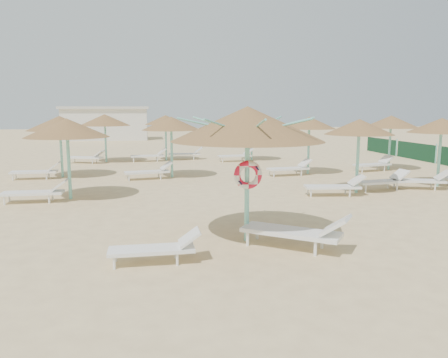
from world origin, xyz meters
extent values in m
plane|color=#DEC287|center=(0.00, 0.00, 0.00)|extent=(120.00, 120.00, 0.00)
cylinder|color=#7BD5C5|center=(0.48, -0.30, 1.28)|extent=(0.11, 0.11, 2.57)
cone|color=olive|center=(0.48, -0.30, 2.68)|extent=(3.42, 3.42, 0.77)
cylinder|color=#7BD5C5|center=(0.48, -0.30, 2.42)|extent=(0.20, 0.20, 0.12)
cylinder|color=#7BD5C5|center=(1.27, -0.30, 2.64)|extent=(1.55, 0.04, 0.39)
cylinder|color=#7BD5C5|center=(1.04, 0.26, 2.64)|extent=(1.12, 1.12, 0.39)
cylinder|color=#7BD5C5|center=(0.48, 0.49, 2.64)|extent=(0.04, 1.55, 0.39)
cylinder|color=#7BD5C5|center=(-0.08, 0.26, 2.64)|extent=(1.12, 1.12, 0.39)
cylinder|color=#7BD5C5|center=(-0.31, -0.30, 2.64)|extent=(1.55, 0.04, 0.39)
cylinder|color=#7BD5C5|center=(-0.08, -0.85, 2.64)|extent=(1.12, 1.12, 0.39)
cylinder|color=#7BD5C5|center=(0.48, -1.09, 2.64)|extent=(0.04, 1.55, 0.39)
cylinder|color=#7BD5C5|center=(1.04, -0.85, 2.64)|extent=(1.12, 1.12, 0.39)
torus|color=red|center=(0.48, -0.40, 1.55)|extent=(0.65, 0.15, 0.65)
cylinder|color=white|center=(-2.39, -1.69, 0.12)|extent=(0.05, 0.05, 0.25)
cylinder|color=white|center=(-2.39, -1.25, 0.12)|extent=(0.05, 0.05, 0.25)
cylinder|color=white|center=(-1.20, -1.68, 0.12)|extent=(0.05, 0.05, 0.25)
cylinder|color=white|center=(-1.20, -1.24, 0.12)|extent=(0.05, 0.05, 0.25)
cube|color=white|center=(-1.69, -1.47, 0.28)|extent=(1.68, 0.56, 0.07)
cube|color=white|center=(-0.94, -1.46, 0.49)|extent=(0.43, 0.53, 0.32)
cylinder|color=white|center=(0.42, -0.70, 0.16)|extent=(0.07, 0.07, 0.32)
cylinder|color=white|center=(0.75, -0.24, 0.16)|extent=(0.07, 0.07, 0.32)
cylinder|color=white|center=(1.65, -1.59, 0.16)|extent=(0.07, 0.07, 0.32)
cylinder|color=white|center=(1.98, -1.13, 0.16)|extent=(0.07, 0.07, 0.32)
cube|color=white|center=(1.31, -1.00, 0.36)|extent=(2.14, 1.82, 0.09)
cube|color=white|center=(2.09, -1.56, 0.63)|extent=(0.84, 0.87, 0.41)
cylinder|color=#7BD5C5|center=(-4.37, 5.30, 1.15)|extent=(0.11, 0.11, 2.30)
cone|color=olive|center=(-4.37, 5.30, 2.39)|extent=(2.75, 2.75, 0.62)
cylinder|color=#7BD5C5|center=(-4.37, 5.30, 2.15)|extent=(0.20, 0.20, 0.12)
cylinder|color=white|center=(-6.27, 4.65, 0.14)|extent=(0.06, 0.06, 0.28)
cylinder|color=white|center=(-6.27, 5.15, 0.14)|extent=(0.06, 0.06, 0.28)
cylinder|color=white|center=(-4.92, 4.65, 0.14)|extent=(0.06, 0.06, 0.28)
cylinder|color=white|center=(-4.92, 5.15, 0.14)|extent=(0.06, 0.06, 0.28)
cube|color=white|center=(-5.47, 4.90, 0.32)|extent=(1.90, 0.62, 0.08)
cube|color=white|center=(-4.62, 4.90, 0.56)|extent=(0.49, 0.60, 0.36)
cylinder|color=#7BD5C5|center=(-5.58, 10.35, 1.15)|extent=(0.11, 0.11, 2.30)
cone|color=olive|center=(-5.58, 10.35, 2.39)|extent=(2.81, 2.81, 0.63)
cylinder|color=#7BD5C5|center=(-5.58, 10.35, 2.15)|extent=(0.20, 0.20, 0.12)
cylinder|color=white|center=(-7.47, 9.68, 0.14)|extent=(0.06, 0.06, 0.28)
cylinder|color=white|center=(-7.48, 10.18, 0.14)|extent=(0.06, 0.06, 0.28)
cylinder|color=white|center=(-6.12, 9.71, 0.14)|extent=(0.06, 0.06, 0.28)
cylinder|color=white|center=(-6.13, 10.21, 0.14)|extent=(0.06, 0.06, 0.28)
cube|color=white|center=(-6.68, 9.95, 0.32)|extent=(1.92, 0.67, 0.08)
cube|color=white|center=(-5.83, 9.97, 0.56)|extent=(0.50, 0.61, 0.36)
cylinder|color=#7BD5C5|center=(-4.20, 15.84, 1.15)|extent=(0.11, 0.11, 2.30)
cone|color=olive|center=(-4.20, 15.84, 2.40)|extent=(2.86, 2.86, 0.64)
cylinder|color=#7BD5C5|center=(-4.20, 15.84, 2.15)|extent=(0.20, 0.20, 0.12)
cylinder|color=white|center=(-6.14, 15.48, 0.14)|extent=(0.06, 0.06, 0.28)
cylinder|color=white|center=(-5.97, 15.95, 0.14)|extent=(0.06, 0.06, 0.28)
cylinder|color=white|center=(-4.87, 15.02, 0.14)|extent=(0.06, 0.06, 0.28)
cylinder|color=white|center=(-4.70, 15.49, 0.14)|extent=(0.06, 0.06, 0.28)
cube|color=white|center=(-5.30, 15.44, 0.32)|extent=(2.00, 1.23, 0.08)
cube|color=white|center=(-4.50, 15.15, 0.56)|extent=(0.66, 0.73, 0.36)
cylinder|color=#7BD5C5|center=(-0.75, 9.51, 1.15)|extent=(0.11, 0.11, 2.30)
cone|color=olive|center=(-0.75, 9.51, 2.39)|extent=(2.58, 2.58, 0.58)
cylinder|color=#7BD5C5|center=(-0.75, 9.51, 2.15)|extent=(0.20, 0.20, 0.12)
cylinder|color=white|center=(-2.60, 8.72, 0.14)|extent=(0.06, 0.06, 0.28)
cylinder|color=white|center=(-2.69, 9.22, 0.14)|extent=(0.06, 0.06, 0.28)
cylinder|color=white|center=(-1.27, 8.96, 0.14)|extent=(0.06, 0.06, 0.28)
cylinder|color=white|center=(-1.36, 9.45, 0.14)|extent=(0.06, 0.06, 0.28)
cube|color=white|center=(-1.85, 9.11, 0.32)|extent=(1.98, 0.94, 0.08)
cube|color=white|center=(-1.02, 9.25, 0.56)|extent=(0.58, 0.67, 0.36)
cylinder|color=#7BD5C5|center=(-0.78, 16.11, 1.15)|extent=(0.11, 0.11, 2.30)
cone|color=olive|center=(-0.78, 16.11, 2.38)|extent=(2.43, 2.43, 0.55)
cylinder|color=#7BD5C5|center=(-0.78, 16.11, 2.15)|extent=(0.20, 0.20, 0.12)
cylinder|color=white|center=(-2.65, 15.39, 0.14)|extent=(0.06, 0.06, 0.28)
cylinder|color=white|center=(-2.70, 15.89, 0.14)|extent=(0.06, 0.06, 0.28)
cylinder|color=white|center=(-1.31, 15.51, 0.14)|extent=(0.06, 0.06, 0.28)
cylinder|color=white|center=(-1.35, 16.01, 0.14)|extent=(0.06, 0.06, 0.28)
cube|color=white|center=(-1.88, 15.71, 0.32)|extent=(1.95, 0.78, 0.08)
cube|color=white|center=(-1.03, 15.78, 0.56)|extent=(0.54, 0.64, 0.36)
cylinder|color=white|center=(-0.50, 16.23, 0.14)|extent=(0.06, 0.06, 0.28)
cylinder|color=white|center=(-0.45, 16.73, 0.14)|extent=(0.06, 0.06, 0.28)
cylinder|color=white|center=(0.85, 16.11, 0.14)|extent=(0.06, 0.06, 0.28)
cylinder|color=white|center=(0.89, 16.61, 0.14)|extent=(0.06, 0.06, 0.28)
cube|color=white|center=(0.32, 16.41, 0.32)|extent=(1.95, 0.78, 0.08)
cube|color=white|center=(1.17, 16.33, 0.56)|extent=(0.54, 0.64, 0.36)
cylinder|color=#7BD5C5|center=(5.67, 4.75, 1.15)|extent=(0.11, 0.11, 2.30)
cone|color=olive|center=(5.67, 4.75, 2.38)|extent=(2.45, 2.45, 0.55)
cylinder|color=#7BD5C5|center=(5.67, 4.75, 2.15)|extent=(0.20, 0.20, 0.12)
cylinder|color=white|center=(3.74, 4.22, 0.14)|extent=(0.06, 0.06, 0.28)
cylinder|color=white|center=(3.81, 4.71, 0.14)|extent=(0.06, 0.06, 0.28)
cylinder|color=white|center=(5.08, 4.03, 0.14)|extent=(0.06, 0.06, 0.28)
cylinder|color=white|center=(5.15, 4.53, 0.14)|extent=(0.06, 0.06, 0.28)
cube|color=white|center=(4.57, 4.35, 0.32)|extent=(1.97, 0.87, 0.08)
cube|color=white|center=(5.41, 4.24, 0.56)|extent=(0.56, 0.66, 0.36)
cylinder|color=white|center=(6.01, 4.70, 0.14)|extent=(0.06, 0.06, 0.28)
cylinder|color=white|center=(5.94, 5.19, 0.14)|extent=(0.06, 0.06, 0.28)
cylinder|color=white|center=(7.35, 4.88, 0.14)|extent=(0.06, 0.06, 0.28)
cylinder|color=white|center=(7.28, 5.38, 0.14)|extent=(0.06, 0.06, 0.28)
cube|color=white|center=(6.77, 5.05, 0.32)|extent=(1.97, 0.87, 0.08)
cube|color=white|center=(7.61, 5.17, 0.56)|extent=(0.56, 0.66, 0.36)
cylinder|color=#7BD5C5|center=(5.58, 9.52, 1.15)|extent=(0.11, 0.11, 2.30)
cone|color=olive|center=(5.58, 9.52, 2.38)|extent=(2.43, 2.43, 0.55)
cylinder|color=#7BD5C5|center=(5.58, 9.52, 2.15)|extent=(0.20, 0.20, 0.12)
cylinder|color=white|center=(3.72, 8.77, 0.14)|extent=(0.06, 0.06, 0.28)
cylinder|color=white|center=(3.66, 9.26, 0.14)|extent=(0.06, 0.06, 0.28)
cylinder|color=white|center=(5.06, 8.95, 0.14)|extent=(0.06, 0.06, 0.28)
cylinder|color=white|center=(5.00, 9.44, 0.14)|extent=(0.06, 0.06, 0.28)
cube|color=white|center=(4.48, 9.12, 0.32)|extent=(1.97, 0.87, 0.08)
cube|color=white|center=(5.33, 9.23, 0.56)|extent=(0.56, 0.66, 0.36)
cylinder|color=#7BD5C5|center=(4.21, 15.29, 1.15)|extent=(0.11, 0.11, 2.30)
cone|color=olive|center=(4.21, 15.29, 2.38)|extent=(2.42, 2.42, 0.54)
cylinder|color=#7BD5C5|center=(4.21, 15.29, 2.15)|extent=(0.20, 0.20, 0.12)
cylinder|color=white|center=(2.35, 14.54, 0.14)|extent=(0.06, 0.06, 0.28)
cylinder|color=white|center=(2.29, 15.03, 0.14)|extent=(0.06, 0.06, 0.28)
cylinder|color=white|center=(3.69, 14.72, 0.14)|extent=(0.06, 0.06, 0.28)
cylinder|color=white|center=(3.62, 15.22, 0.14)|extent=(0.06, 0.06, 0.28)
cube|color=white|center=(3.11, 14.89, 0.32)|extent=(1.97, 0.87, 0.08)
cube|color=white|center=(3.95, 15.01, 0.56)|extent=(0.56, 0.66, 0.36)
cylinder|color=#7BD5C5|center=(9.41, 5.46, 1.15)|extent=(0.11, 0.11, 2.30)
cone|color=olive|center=(9.41, 5.46, 2.39)|extent=(2.52, 2.52, 0.57)
cylinder|color=#7BD5C5|center=(9.41, 5.46, 2.15)|extent=(0.20, 0.20, 0.12)
cylinder|color=white|center=(7.48, 5.09, 0.14)|extent=(0.06, 0.06, 0.28)
cylinder|color=white|center=(7.64, 5.56, 0.14)|extent=(0.06, 0.06, 0.28)
cylinder|color=white|center=(8.75, 4.64, 0.14)|extent=(0.06, 0.06, 0.28)
cylinder|color=white|center=(8.91, 5.11, 0.14)|extent=(0.06, 0.06, 0.28)
cube|color=white|center=(8.31, 5.06, 0.32)|extent=(2.00, 1.21, 0.08)
cube|color=white|center=(9.11, 4.78, 0.56)|extent=(0.66, 0.73, 0.36)
cylinder|color=white|center=(9.68, 5.73, 0.14)|extent=(0.06, 0.06, 0.28)
cylinder|color=#7BD5C5|center=(10.08, 10.22, 1.15)|extent=(0.11, 0.11, 2.30)
cone|color=olive|center=(10.08, 10.22, 2.39)|extent=(2.69, 2.69, 0.61)
cylinder|color=#7BD5C5|center=(10.08, 10.22, 2.15)|extent=(0.20, 0.20, 0.12)
cylinder|color=white|center=(8.25, 9.40, 0.14)|extent=(0.06, 0.06, 0.28)
cylinder|color=white|center=(8.14, 9.89, 0.14)|extent=(0.06, 0.06, 0.28)
cylinder|color=white|center=(9.57, 9.70, 0.14)|extent=(0.06, 0.06, 0.28)
cylinder|color=white|center=(9.46, 10.19, 0.14)|extent=(0.06, 0.06, 0.28)
cube|color=white|center=(8.98, 9.82, 0.32)|extent=(1.99, 1.03, 0.08)
cube|color=white|center=(9.81, 10.02, 0.56)|extent=(0.61, 0.69, 0.36)
cube|color=silver|center=(-6.00, 35.00, 1.50)|extent=(8.00, 4.00, 3.00)
cube|color=beige|center=(-6.00, 35.00, 3.12)|extent=(8.40, 4.40, 0.25)
cube|color=#164322|center=(14.00, 14.00, 0.50)|extent=(0.08, 3.80, 1.00)
cylinder|color=#7BD5C5|center=(14.00, 12.10, 0.55)|extent=(0.08, 0.08, 1.10)
cube|color=#164322|center=(14.00, 18.00, 0.50)|extent=(0.08, 3.80, 1.00)
cylinder|color=#7BD5C5|center=(14.00, 16.10, 0.55)|extent=(0.08, 0.08, 1.10)
camera|label=1|loc=(-1.64, -9.81, 3.01)|focal=35.00mm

